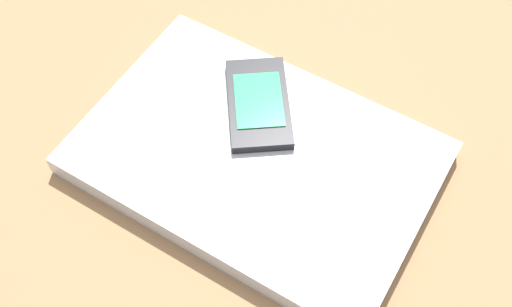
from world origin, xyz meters
TOP-DOWN VIEW (x-y plane):
  - desk_surface at (0.00, 0.00)cm, footprint 120.00×80.00cm
  - laptop_closed at (-3.81, 3.62)cm, footprint 38.18×31.25cm
  - cell_phone_on_laptop at (-0.11, 0.31)cm, footprint 12.20×11.13cm

SIDE VIEW (x-z plane):
  - desk_surface at x=0.00cm, z-range 0.00..3.00cm
  - laptop_closed at x=-3.81cm, z-range 3.00..5.44cm
  - cell_phone_on_laptop at x=-0.11cm, z-range 5.41..6.58cm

